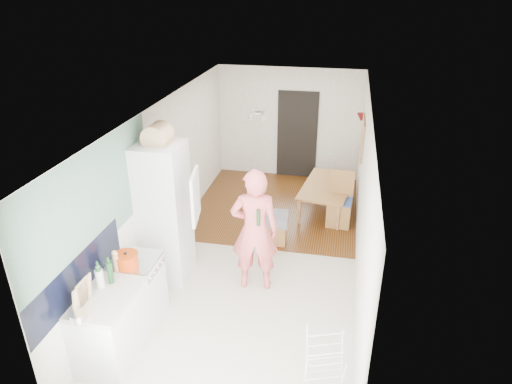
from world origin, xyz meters
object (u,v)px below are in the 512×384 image
(dining_table, at_px, (328,200))
(stool, at_px, (277,233))
(drying_rack, at_px, (324,371))
(dining_chair, at_px, (340,200))
(person, at_px, (255,220))

(dining_table, distance_m, stool, 1.61)
(drying_rack, bearing_deg, stool, 88.37)
(drying_rack, bearing_deg, dining_chair, 70.20)
(dining_table, xyz_separation_m, drying_rack, (0.21, -4.52, 0.16))
(dining_table, xyz_separation_m, dining_chair, (0.24, -0.52, 0.27))
(stool, xyz_separation_m, drying_rack, (1.00, -3.11, 0.20))
(dining_table, height_order, stool, dining_table)
(dining_table, bearing_deg, drying_rack, -169.05)
(stool, bearing_deg, dining_chair, 40.69)
(person, bearing_deg, drying_rack, 113.04)
(dining_table, height_order, dining_chair, dining_chair)
(person, height_order, stool, person)
(dining_table, bearing_deg, person, 169.07)
(person, xyz_separation_m, stool, (0.14, 1.26, -0.92))
(dining_chair, relative_size, stool, 2.59)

